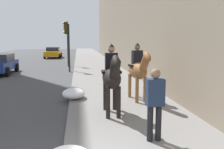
{
  "coord_description": "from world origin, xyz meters",
  "views": [
    {
      "loc": [
        -3.24,
        -0.37,
        2.47
      ],
      "look_at": [
        4.0,
        -1.39,
        1.4
      ],
      "focal_mm": 38.53,
      "sensor_mm": 36.0,
      "label": 1
    }
  ],
  "objects_px": {
    "mounted_horse_far": "(138,69)",
    "traffic_light_near_curb": "(68,40)",
    "traffic_light_far_curb": "(67,37)",
    "car_mid_lane": "(53,52)",
    "mounted_horse_near": "(112,77)",
    "pedestrian_greeting": "(155,100)"
  },
  "relations": [
    {
      "from": "car_mid_lane",
      "to": "traffic_light_far_curb",
      "type": "bearing_deg",
      "value": 13.32
    },
    {
      "from": "mounted_horse_near",
      "to": "traffic_light_near_curb",
      "type": "relative_size",
      "value": 0.62
    },
    {
      "from": "mounted_horse_near",
      "to": "car_mid_lane",
      "type": "bearing_deg",
      "value": -169.52
    },
    {
      "from": "pedestrian_greeting",
      "to": "traffic_light_far_curb",
      "type": "bearing_deg",
      "value": 9.46
    },
    {
      "from": "mounted_horse_far",
      "to": "traffic_light_near_curb",
      "type": "xyz_separation_m",
      "value": [
        9.48,
        3.03,
        1.1
      ]
    },
    {
      "from": "mounted_horse_near",
      "to": "mounted_horse_far",
      "type": "distance_m",
      "value": 2.08
    },
    {
      "from": "mounted_horse_far",
      "to": "traffic_light_near_curb",
      "type": "distance_m",
      "value": 10.01
    },
    {
      "from": "mounted_horse_near",
      "to": "traffic_light_near_curb",
      "type": "xyz_separation_m",
      "value": [
        11.14,
        1.78,
        1.1
      ]
    },
    {
      "from": "mounted_horse_far",
      "to": "traffic_light_far_curb",
      "type": "bearing_deg",
      "value": -171.5
    },
    {
      "from": "mounted_horse_near",
      "to": "mounted_horse_far",
      "type": "xyz_separation_m",
      "value": [
        1.66,
        -1.25,
        0.0
      ]
    },
    {
      "from": "mounted_horse_far",
      "to": "car_mid_lane",
      "type": "relative_size",
      "value": 0.52
    },
    {
      "from": "mounted_horse_far",
      "to": "traffic_light_near_curb",
      "type": "relative_size",
      "value": 0.62
    },
    {
      "from": "car_mid_lane",
      "to": "traffic_light_far_curb",
      "type": "height_order",
      "value": "traffic_light_far_curb"
    },
    {
      "from": "pedestrian_greeting",
      "to": "traffic_light_near_curb",
      "type": "bearing_deg",
      "value": 11.02
    },
    {
      "from": "traffic_light_far_curb",
      "to": "mounted_horse_near",
      "type": "bearing_deg",
      "value": -172.34
    },
    {
      "from": "mounted_horse_near",
      "to": "pedestrian_greeting",
      "type": "distance_m",
      "value": 2.23
    },
    {
      "from": "mounted_horse_far",
      "to": "pedestrian_greeting",
      "type": "relative_size",
      "value": 1.31
    },
    {
      "from": "traffic_light_near_curb",
      "to": "traffic_light_far_curb",
      "type": "xyz_separation_m",
      "value": [
        3.82,
        0.23,
        0.27
      ]
    },
    {
      "from": "mounted_horse_far",
      "to": "traffic_light_near_curb",
      "type": "bearing_deg",
      "value": -167.57
    },
    {
      "from": "car_mid_lane",
      "to": "traffic_light_near_curb",
      "type": "distance_m",
      "value": 14.96
    },
    {
      "from": "mounted_horse_far",
      "to": "mounted_horse_near",
      "type": "bearing_deg",
      "value": -42.33
    },
    {
      "from": "car_mid_lane",
      "to": "traffic_light_near_curb",
      "type": "xyz_separation_m",
      "value": [
        -14.64,
        -2.55,
        1.68
      ]
    }
  ]
}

